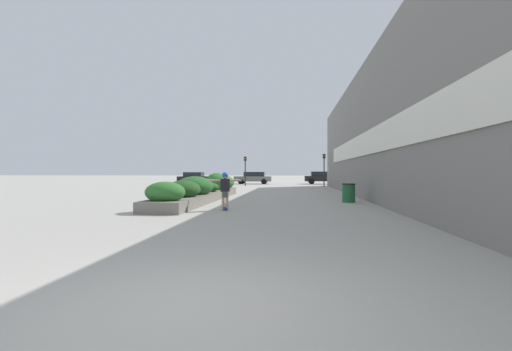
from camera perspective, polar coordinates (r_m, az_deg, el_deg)
The scene contains 12 objects.
ground_plane at distance 4.14m, azimuth -11.10°, elevation -20.59°, with size 300.00×300.00×0.00m, color #ADA89E.
building_wall_right at distance 19.97m, azimuth 18.07°, elevation 6.87°, with size 0.67×37.86×7.42m.
planter_box at distance 18.40m, azimuth -8.80°, elevation -2.32°, with size 1.82×12.01×1.45m.
skateboard at distance 13.61m, azimuth -5.18°, elevation -5.45°, with size 0.34×0.77×0.09m.
skateboarder at distance 13.55m, azimuth -5.19°, elevation -1.78°, with size 1.30×0.37×1.41m.
trash_bin at distance 17.56m, azimuth 15.19°, elevation -2.81°, with size 0.65×0.65×0.93m.
car_leftmost at distance 43.64m, azimuth -0.43°, elevation -0.35°, with size 4.71×1.95×1.53m.
car_center_left at distance 44.00m, azimuth 10.86°, elevation -0.31°, with size 4.31×2.06×1.58m.
car_center_right at distance 42.59m, azimuth -10.18°, elevation -0.39°, with size 4.03×1.96×1.49m.
car_rightmost at distance 41.97m, azimuth 19.96°, elevation -0.44°, with size 3.99×1.92×1.50m.
traffic_light_left at distance 37.07m, azimuth -1.81°, elevation 1.63°, with size 0.28×0.30×3.18m.
traffic_light_right at distance 36.37m, azimuth 11.28°, elevation 1.85°, with size 0.28×0.30×3.40m.
Camera 1 is at (1.15, -3.69, 1.49)m, focal length 24.00 mm.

